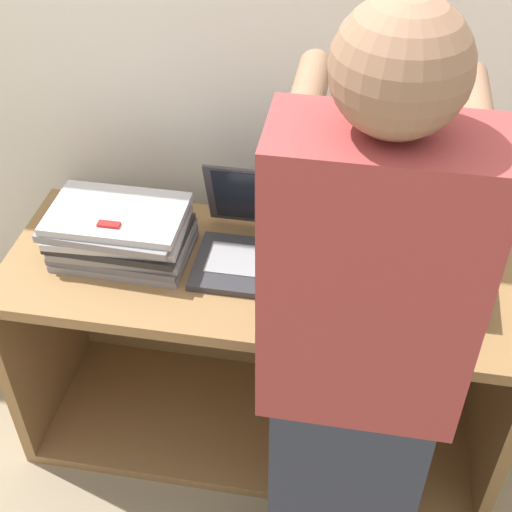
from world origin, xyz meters
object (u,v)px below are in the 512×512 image
at_px(laptop_stack_left, 120,233).
at_px(laptop_stack_right, 410,276).
at_px(person, 357,379).
at_px(laptop_open, 264,244).

height_order(laptop_stack_left, laptop_stack_right, laptop_stack_left).
bearing_deg(laptop_stack_left, laptop_stack_right, -0.53).
distance_m(laptop_stack_right, person, 0.47).
xyz_separation_m(laptop_stack_left, person, (0.68, -0.46, 0.05)).
xyz_separation_m(laptop_stack_left, laptop_stack_right, (0.80, -0.01, -0.03)).
bearing_deg(laptop_stack_left, person, -33.94).
bearing_deg(person, laptop_stack_right, 75.10).
relative_size(laptop_open, laptop_stack_left, 0.94).
relative_size(laptop_stack_left, person, 0.24).
height_order(laptop_open, laptop_stack_right, laptop_open).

